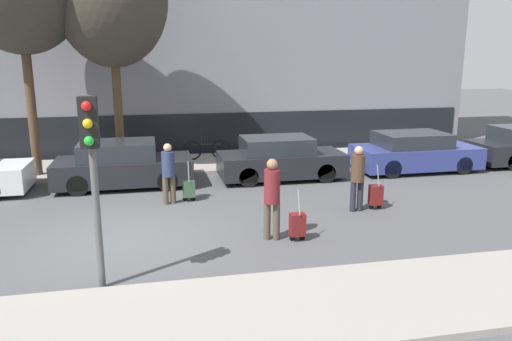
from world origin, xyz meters
name	(u,v)px	position (x,y,z in m)	size (l,w,h in m)	color
ground_plane	(128,239)	(0.00, 0.00, 0.00)	(80.00, 80.00, 0.00)	#4C4C4F
sidewalk_near	(118,328)	(0.00, -3.75, 0.06)	(28.00, 2.50, 0.12)	gray
sidewalk_far	(135,166)	(0.00, 7.00, 0.06)	(28.00, 3.00, 0.12)	gray
parked_car_1	(123,165)	(-0.27, 4.58, 0.64)	(4.01, 1.82, 1.36)	black
parked_car_2	(280,159)	(4.58, 4.47, 0.64)	(3.94, 1.72, 1.35)	black
parked_car_3	(414,153)	(9.34, 4.65, 0.62)	(4.12, 1.90, 1.31)	navy
pedestrian_left	(168,170)	(1.01, 2.45, 0.92)	(0.34, 0.34, 1.63)	#4C4233
trolley_left	(189,189)	(1.54, 2.60, 0.34)	(0.34, 0.29, 1.11)	#335138
pedestrian_center	(272,194)	(3.04, -0.66, 1.01)	(0.34, 0.34, 1.77)	#4C4233
trolley_center	(297,225)	(3.56, -0.84, 0.36)	(0.34, 0.29, 1.14)	maroon
pedestrian_right	(358,175)	(5.62, 0.83, 0.95)	(0.35, 0.34, 1.67)	#23232D
trolley_right	(376,195)	(6.17, 0.88, 0.37)	(0.34, 0.29, 1.17)	maroon
traffic_light	(92,155)	(-0.34, -2.37, 2.34)	(0.28, 0.47, 3.26)	#515154
parked_bicycle	(206,149)	(2.56, 7.37, 0.49)	(1.77, 0.06, 0.96)	black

